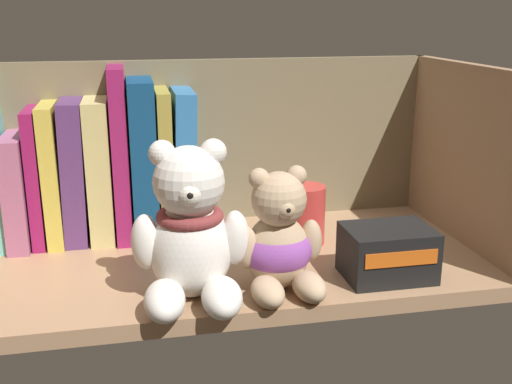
# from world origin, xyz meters

# --- Properties ---
(shelf_board) EXTENTS (0.65, 0.32, 0.02)m
(shelf_board) POSITION_xyz_m (0.00, 0.00, 0.01)
(shelf_board) COLOR #A87F5B
(shelf_board) RESTS_ON ground
(shelf_back_panel) EXTENTS (0.68, 0.01, 0.27)m
(shelf_back_panel) POSITION_xyz_m (0.00, 0.16, 0.13)
(shelf_back_panel) COLOR #7A6C4D
(shelf_back_panel) RESTS_ON ground
(shelf_side_panel_right) EXTENTS (0.02, 0.34, 0.27)m
(shelf_side_panel_right) POSITION_xyz_m (0.33, 0.00, 0.13)
(shelf_side_panel_right) COLOR #A87F5B
(shelf_side_panel_right) RESTS_ON ground
(book_1) EXTENTS (0.03, 0.14, 0.15)m
(book_1) POSITION_xyz_m (-0.28, 0.13, 0.10)
(book_1) COLOR #A1597B
(book_1) RESTS_ON shelf_board
(book_2) EXTENTS (0.02, 0.13, 0.19)m
(book_2) POSITION_xyz_m (-0.25, 0.13, 0.11)
(book_2) COLOR #901852
(book_2) RESTS_ON shelf_board
(book_3) EXTENTS (0.02, 0.13, 0.19)m
(book_3) POSITION_xyz_m (-0.23, 0.13, 0.12)
(book_3) COLOR gold
(book_3) RESTS_ON shelf_board
(book_4) EXTENTS (0.03, 0.12, 0.20)m
(book_4) POSITION_xyz_m (-0.20, 0.13, 0.12)
(book_4) COLOR #583269
(book_4) RESTS_ON shelf_board
(book_5) EXTENTS (0.03, 0.13, 0.20)m
(book_5) POSITION_xyz_m (-0.17, 0.13, 0.12)
(book_5) COLOR #CCBE73
(book_5) RESTS_ON shelf_board
(book_6) EXTENTS (0.02, 0.14, 0.24)m
(book_6) POSITION_xyz_m (-0.14, 0.13, 0.14)
(book_6) COLOR #991D59
(book_6) RESTS_ON shelf_board
(book_7) EXTENTS (0.03, 0.15, 0.22)m
(book_7) POSITION_xyz_m (-0.11, 0.13, 0.13)
(book_7) COLOR navy
(book_7) RESTS_ON shelf_board
(book_8) EXTENTS (0.02, 0.14, 0.21)m
(book_8) POSITION_xyz_m (-0.08, 0.13, 0.12)
(book_8) COLOR #A1913A
(book_8) RESTS_ON shelf_board
(book_9) EXTENTS (0.04, 0.15, 0.21)m
(book_9) POSITION_xyz_m (-0.05, 0.13, 0.12)
(book_9) COLOR #3177B9
(book_9) RESTS_ON shelf_board
(teddy_bear_larger) EXTENTS (0.13, 0.14, 0.18)m
(teddy_bear_larger) POSITION_xyz_m (-0.06, -0.11, 0.10)
(teddy_bear_larger) COLOR white
(teddy_bear_larger) RESTS_ON shelf_board
(teddy_bear_smaller) EXTENTS (0.11, 0.11, 0.15)m
(teddy_bear_smaller) POSITION_xyz_m (0.04, -0.11, 0.08)
(teddy_bear_smaller) COLOR tan
(teddy_bear_smaller) RESTS_ON shelf_board
(pillar_candle) EXTENTS (0.06, 0.06, 0.08)m
(pillar_candle) POSITION_xyz_m (0.11, 0.03, 0.06)
(pillar_candle) COLOR #C63833
(pillar_candle) RESTS_ON shelf_board
(small_product_box) EXTENTS (0.11, 0.08, 0.06)m
(small_product_box) POSITION_xyz_m (0.18, -0.10, 0.05)
(small_product_box) COLOR black
(small_product_box) RESTS_ON shelf_board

